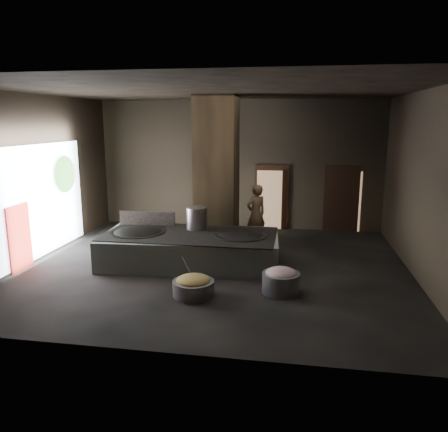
% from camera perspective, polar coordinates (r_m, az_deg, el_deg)
% --- Properties ---
extents(floor, '(10.00, 9.00, 0.10)m').
position_cam_1_polar(floor, '(11.68, -1.17, -6.77)').
color(floor, black).
rests_on(floor, ground).
extents(ceiling, '(10.00, 9.00, 0.10)m').
position_cam_1_polar(ceiling, '(11.07, -1.27, 16.36)').
color(ceiling, black).
rests_on(ceiling, back_wall).
extents(back_wall, '(10.00, 0.10, 4.50)m').
position_cam_1_polar(back_wall, '(15.61, 1.92, 6.71)').
color(back_wall, black).
rests_on(back_wall, ground).
extents(front_wall, '(10.00, 0.10, 4.50)m').
position_cam_1_polar(front_wall, '(6.80, -8.38, -0.72)').
color(front_wall, black).
rests_on(front_wall, ground).
extents(left_wall, '(0.10, 9.00, 4.50)m').
position_cam_1_polar(left_wall, '(13.06, -23.62, 4.60)').
color(left_wall, black).
rests_on(left_wall, ground).
extents(right_wall, '(0.10, 9.00, 4.50)m').
position_cam_1_polar(right_wall, '(11.35, 24.75, 3.49)').
color(right_wall, black).
rests_on(right_wall, ground).
extents(pillar, '(1.20, 1.20, 4.50)m').
position_cam_1_polar(pillar, '(13.05, -0.96, 5.62)').
color(pillar, black).
rests_on(pillar, ground).
extents(hearth_platform, '(4.78, 2.52, 0.81)m').
position_cam_1_polar(hearth_platform, '(11.79, -4.39, -4.32)').
color(hearth_platform, '#A0B2A3').
rests_on(hearth_platform, ground).
extents(platform_cap, '(4.54, 2.18, 0.03)m').
position_cam_1_polar(platform_cap, '(11.68, -4.42, -2.38)').
color(platform_cap, black).
rests_on(platform_cap, hearth_platform).
extents(wok_left, '(1.46, 1.46, 0.40)m').
position_cam_1_polar(wok_left, '(12.07, -11.18, -2.41)').
color(wok_left, black).
rests_on(wok_left, hearth_platform).
extents(wok_left_rim, '(1.49, 1.49, 0.05)m').
position_cam_1_polar(wok_left_rim, '(12.05, -11.19, -2.09)').
color(wok_left_rim, black).
rests_on(wok_left_rim, hearth_platform).
extents(wok_right, '(1.36, 1.36, 0.38)m').
position_cam_1_polar(wok_right, '(11.50, 2.19, -2.92)').
color(wok_right, black).
rests_on(wok_right, hearth_platform).
extents(wok_right_rim, '(1.39, 1.39, 0.05)m').
position_cam_1_polar(wok_right_rim, '(11.48, 2.20, -2.58)').
color(wok_right_rim, black).
rests_on(wok_right_rim, hearth_platform).
extents(stock_pot, '(0.56, 0.56, 0.61)m').
position_cam_1_polar(stock_pot, '(12.11, -3.59, -0.30)').
color(stock_pot, '#919398').
rests_on(stock_pot, hearth_platform).
extents(splash_guard, '(1.61, 0.17, 0.40)m').
position_cam_1_polar(splash_guard, '(12.74, -9.97, -0.30)').
color(splash_guard, black).
rests_on(splash_guard, hearth_platform).
extents(cook, '(0.80, 0.77, 1.86)m').
position_cam_1_polar(cook, '(13.60, 4.22, 0.24)').
color(cook, '#916E49').
rests_on(cook, ground).
extents(veg_basin, '(1.07, 1.07, 0.34)m').
position_cam_1_polar(veg_basin, '(9.75, -4.01, -9.37)').
color(veg_basin, slate).
rests_on(veg_basin, ground).
extents(veg_fill, '(0.75, 0.75, 0.23)m').
position_cam_1_polar(veg_fill, '(9.69, -4.03, -8.38)').
color(veg_fill, olive).
rests_on(veg_fill, veg_basin).
extents(ladle, '(0.23, 0.31, 0.65)m').
position_cam_1_polar(ladle, '(9.79, -4.70, -6.92)').
color(ladle, '#919398').
rests_on(ladle, veg_basin).
extents(meat_basin, '(1.08, 1.08, 0.46)m').
position_cam_1_polar(meat_basin, '(9.94, 7.44, -8.65)').
color(meat_basin, slate).
rests_on(meat_basin, ground).
extents(meat_fill, '(0.70, 0.70, 0.27)m').
position_cam_1_polar(meat_fill, '(9.86, 7.48, -7.46)').
color(meat_fill, '#BB7370').
rests_on(meat_fill, meat_basin).
extents(doorway_near, '(1.18, 0.08, 2.38)m').
position_cam_1_polar(doorway_near, '(15.55, 6.23, 2.35)').
color(doorway_near, black).
rests_on(doorway_near, ground).
extents(doorway_near_glow, '(0.87, 0.04, 2.07)m').
position_cam_1_polar(doorway_near_glow, '(15.44, 5.92, 2.10)').
color(doorway_near_glow, '#8C6647').
rests_on(doorway_near_glow, ground).
extents(doorway_far, '(1.18, 0.08, 2.38)m').
position_cam_1_polar(doorway_far, '(15.60, 15.06, 2.03)').
color(doorway_far, black).
rests_on(doorway_far, ground).
extents(doorway_far_glow, '(0.88, 0.04, 2.09)m').
position_cam_1_polar(doorway_far_glow, '(15.64, 15.85, 1.82)').
color(doorway_far_glow, '#8C6647').
rests_on(doorway_far_glow, ground).
extents(left_opening, '(0.04, 4.20, 3.10)m').
position_cam_1_polar(left_opening, '(13.26, -22.55, 1.95)').
color(left_opening, white).
rests_on(left_opening, ground).
extents(pavilion_sliver, '(0.05, 0.90, 1.70)m').
position_cam_1_polar(pavilion_sliver, '(12.32, -25.16, -2.59)').
color(pavilion_sliver, maroon).
rests_on(pavilion_sliver, ground).
extents(tree_silhouette, '(0.28, 1.10, 1.10)m').
position_cam_1_polar(tree_silhouette, '(14.06, -20.05, 5.16)').
color(tree_silhouette, '#194714').
rests_on(tree_silhouette, left_opening).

